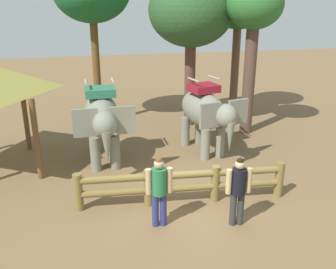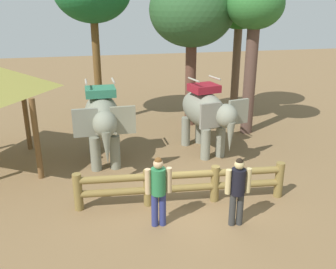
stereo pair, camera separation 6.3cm
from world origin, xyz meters
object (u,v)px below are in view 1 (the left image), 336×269
Objects in this scene: elephant_center at (206,112)px; log_fence at (182,183)px; tourist_man_in_blue at (159,187)px; elephant_near_left at (102,119)px; tree_far_right at (191,12)px; tree_deep_back at (239,6)px; tree_back_center at (254,13)px; tourist_woman_in_black at (238,187)px.

log_fence is at bearing -117.64° from elephant_center.
elephant_near_left is at bearing 104.55° from tourist_man_in_blue.
log_fence is 3.90m from elephant_center.
tree_far_right is (0.35, 3.35, 3.33)m from elephant_center.
elephant_near_left is 0.52× the size of tree_deep_back.
log_fence is 0.90× the size of tree_far_right.
tree_deep_back is (0.50, 2.69, 0.22)m from tree_back_center.
tourist_woman_in_black is at bearing -11.56° from tourist_man_in_blue.
tree_back_center reaches higher than tourist_man_in_blue.
elephant_center is at bearing 62.36° from log_fence.
tourist_woman_in_black is (1.05, -1.33, 0.44)m from log_fence.
elephant_near_left is 1.79× the size of tourist_man_in_blue.
elephant_center is (1.76, 3.35, 0.94)m from log_fence.
elephant_near_left is 7.15m from tree_back_center.
tree_far_right is at bearing 72.52° from log_fence.
log_fence is 10.13m from tree_deep_back.
elephant_center is 0.54× the size of tree_back_center.
elephant_near_left is 6.24m from tree_far_right.
tourist_man_in_blue reaches higher than tourist_woman_in_black.
log_fence is at bearing 128.31° from tourist_woman_in_black.
tourist_man_in_blue is 0.30× the size of tree_back_center.
elephant_center is at bearing 1.91° from elephant_near_left.
elephant_near_left is at bearing -162.81° from tree_back_center.
tree_deep_back is at bearing 23.40° from tree_far_right.
elephant_center is 4.73m from tree_far_right.
log_fence is 7.85m from tree_back_center.
elephant_center is 5.04m from tourist_man_in_blue.
tourist_woman_in_black is at bearing -97.51° from tree_far_right.
tourist_woman_in_black is (2.97, -4.56, -0.55)m from elephant_near_left.
elephant_center is (3.68, 0.12, -0.05)m from elephant_near_left.
tree_deep_back is (3.61, 9.14, 4.03)m from tourist_woman_in_black.
elephant_near_left is 8.74m from tree_deep_back.
elephant_near_left is 3.68m from elephant_center.
tree_back_center is at bearing 64.25° from tourist_woman_in_black.
elephant_center is at bearing -96.04° from tree_far_right.
tree_far_right is 2.79m from tree_deep_back.
tree_back_center reaches higher than elephant_near_left.
log_fence is 1.77× the size of elephant_center.
elephant_near_left is 0.54× the size of tree_back_center.
tourist_woman_in_black is 0.30× the size of tree_back_center.
tourist_man_in_blue is 0.29× the size of tree_deep_back.
tree_back_center is (5.00, 6.06, 3.80)m from tourist_man_in_blue.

